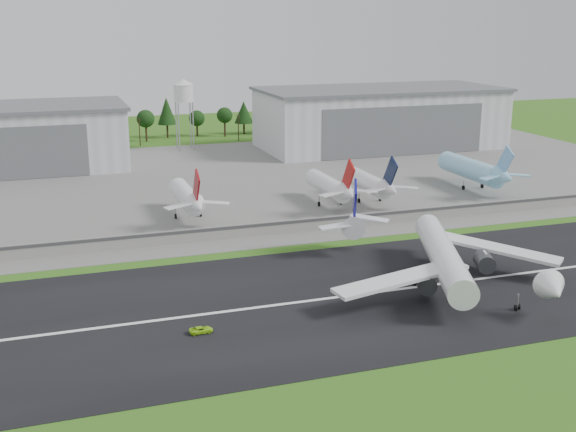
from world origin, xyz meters
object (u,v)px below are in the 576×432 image
object	(u,v)px
ground_vehicle	(201,330)
parked_jet_navy	(372,184)
parked_jet_red_a	(189,198)
parked_jet_red_b	(332,187)
main_airliner	(444,263)
parked_jet_skyblue	(476,170)

from	to	relation	value
ground_vehicle	parked_jet_navy	distance (m)	100.65
parked_jet_red_a	parked_jet_navy	distance (m)	55.10
parked_jet_red_a	parked_jet_red_b	world-z (taller)	parked_jet_red_a
main_airliner	parked_jet_navy	bearing A→B (deg)	-81.53
parked_jet_red_b	parked_jet_navy	bearing A→B (deg)	0.02
parked_jet_red_b	parked_jet_navy	xyz separation A→B (m)	(12.79, 0.00, 0.03)
main_airliner	parked_jet_red_b	distance (m)	66.98
ground_vehicle	parked_jet_navy	world-z (taller)	parked_jet_navy
parked_jet_red_b	parked_jet_skyblue	xyz separation A→B (m)	(51.67, 5.08, 0.52)
parked_jet_red_b	ground_vehicle	bearing A→B (deg)	-126.33
parked_jet_red_b	main_airliner	bearing A→B (deg)	-91.79
ground_vehicle	parked_jet_skyblue	size ratio (longest dim) A/B	0.11
parked_jet_red_a	parked_jet_skyblue	bearing A→B (deg)	3.09
main_airliner	parked_jet_navy	distance (m)	68.59
parked_jet_red_a	parked_jet_skyblue	xyz separation A→B (m)	(93.98, 5.07, 0.49)
main_airliner	ground_vehicle	size ratio (longest dim) A/B	13.63
parked_jet_skyblue	main_airliner	bearing A→B (deg)	-126.74
parked_jet_red_a	parked_jet_navy	bearing A→B (deg)	-0.00
ground_vehicle	parked_jet_red_a	world-z (taller)	parked_jet_red_a
parked_jet_red_a	ground_vehicle	bearing A→B (deg)	-99.48
parked_jet_navy	ground_vehicle	bearing A→B (deg)	-132.21
parked_jet_red_a	parked_jet_navy	world-z (taller)	parked_jet_red_a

